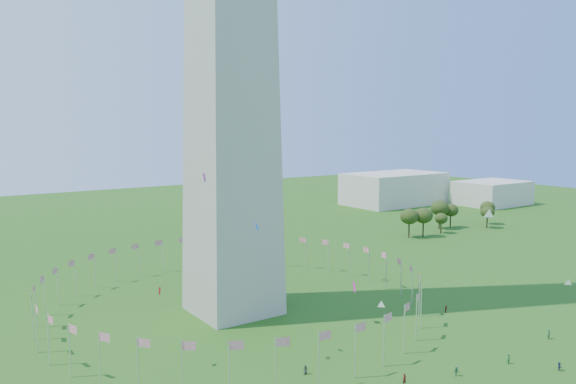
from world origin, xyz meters
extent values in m
cylinder|color=silver|center=(40.00, 50.00, 4.50)|extent=(0.24, 0.24, 9.00)
cylinder|color=silver|center=(39.39, 56.95, 4.50)|extent=(0.24, 0.24, 9.00)
cylinder|color=silver|center=(37.59, 63.68, 4.50)|extent=(0.24, 0.24, 9.00)
cylinder|color=silver|center=(34.64, 70.00, 4.50)|extent=(0.24, 0.24, 9.00)
cylinder|color=silver|center=(30.64, 75.71, 4.50)|extent=(0.24, 0.24, 9.00)
cylinder|color=silver|center=(25.71, 80.64, 4.50)|extent=(0.24, 0.24, 9.00)
cylinder|color=silver|center=(20.00, 84.64, 4.50)|extent=(0.24, 0.24, 9.00)
cylinder|color=silver|center=(13.68, 87.59, 4.50)|extent=(0.24, 0.24, 9.00)
cylinder|color=silver|center=(6.95, 89.39, 4.50)|extent=(0.24, 0.24, 9.00)
cylinder|color=silver|center=(0.00, 90.00, 4.50)|extent=(0.24, 0.24, 9.00)
cylinder|color=silver|center=(-6.95, 89.39, 4.50)|extent=(0.24, 0.24, 9.00)
cylinder|color=silver|center=(-13.68, 87.59, 4.50)|extent=(0.24, 0.24, 9.00)
cylinder|color=silver|center=(-20.00, 84.64, 4.50)|extent=(0.24, 0.24, 9.00)
cylinder|color=silver|center=(-25.71, 80.64, 4.50)|extent=(0.24, 0.24, 9.00)
cylinder|color=silver|center=(-30.64, 75.71, 4.50)|extent=(0.24, 0.24, 9.00)
cylinder|color=silver|center=(-34.64, 70.00, 4.50)|extent=(0.24, 0.24, 9.00)
cylinder|color=silver|center=(-37.59, 63.68, 4.50)|extent=(0.24, 0.24, 9.00)
cylinder|color=silver|center=(-39.39, 56.95, 4.50)|extent=(0.24, 0.24, 9.00)
cylinder|color=silver|center=(-40.00, 50.00, 4.50)|extent=(0.24, 0.24, 9.00)
cylinder|color=silver|center=(-39.39, 43.05, 4.50)|extent=(0.24, 0.24, 9.00)
cylinder|color=silver|center=(-37.59, 36.32, 4.50)|extent=(0.24, 0.24, 9.00)
cylinder|color=silver|center=(-34.64, 30.00, 4.50)|extent=(0.24, 0.24, 9.00)
cylinder|color=silver|center=(-30.64, 24.29, 4.50)|extent=(0.24, 0.24, 9.00)
cylinder|color=silver|center=(-25.71, 19.36, 4.50)|extent=(0.24, 0.24, 9.00)
cylinder|color=silver|center=(-20.00, 15.36, 4.50)|extent=(0.24, 0.24, 9.00)
cylinder|color=silver|center=(-13.68, 12.41, 4.50)|extent=(0.24, 0.24, 9.00)
cylinder|color=silver|center=(-6.95, 10.61, 4.50)|extent=(0.24, 0.24, 9.00)
cylinder|color=silver|center=(0.00, 10.00, 4.50)|extent=(0.24, 0.24, 9.00)
cylinder|color=silver|center=(6.95, 10.61, 4.50)|extent=(0.24, 0.24, 9.00)
cylinder|color=silver|center=(13.68, 12.41, 4.50)|extent=(0.24, 0.24, 9.00)
cylinder|color=silver|center=(20.00, 15.36, 4.50)|extent=(0.24, 0.24, 9.00)
cylinder|color=silver|center=(25.71, 19.36, 4.50)|extent=(0.24, 0.24, 9.00)
cylinder|color=silver|center=(30.64, 24.29, 4.50)|extent=(0.24, 0.24, 9.00)
cylinder|color=silver|center=(34.64, 30.00, 4.50)|extent=(0.24, 0.24, 9.00)
cylinder|color=silver|center=(37.59, 36.32, 4.50)|extent=(0.24, 0.24, 9.00)
cylinder|color=silver|center=(39.39, 43.05, 4.50)|extent=(0.24, 0.24, 9.00)
cube|color=beige|center=(150.00, 150.00, 8.00)|extent=(50.00, 30.00, 16.00)
cube|color=beige|center=(190.00, 120.00, 6.00)|extent=(35.00, 25.00, 12.00)
imported|color=#252525|center=(-5.68, 15.68, 0.77)|extent=(0.86, 0.70, 1.53)
imported|color=#20254C|center=(29.87, -7.18, 0.72)|extent=(1.26, 1.42, 1.44)
imported|color=#193E28|center=(14.05, 1.17, 0.80)|extent=(1.18, 1.09, 1.60)
imported|color=#551413|center=(4.73, 3.66, 0.97)|extent=(0.72, 0.49, 1.95)
imported|color=#1A4124|center=(25.27, -0.85, 0.85)|extent=(0.72, 0.60, 1.69)
imported|color=#5B1714|center=(37.55, 22.69, 0.78)|extent=(0.95, 0.88, 1.57)
imported|color=#1A412B|center=(41.58, 1.55, 0.92)|extent=(0.79, 0.69, 1.83)
imported|color=#1F2C4A|center=(46.04, 38.00, 0.85)|extent=(0.72, 1.15, 1.70)
plane|color=white|center=(39.87, 14.75, 22.41)|extent=(1.73, 1.98, 2.51)
plane|color=#CC2699|center=(-17.54, 27.42, 32.11)|extent=(0.44, 1.76, 1.79)
plane|color=red|center=(-24.26, 31.05, 13.41)|extent=(1.11, 0.82, 1.38)
plane|color=blue|center=(-8.30, 26.34, 23.19)|extent=(1.88, 0.54, 1.81)
plane|color=white|center=(40.57, -2.07, 12.00)|extent=(1.34, 0.96, 1.46)
plane|color=white|center=(22.05, 48.88, 32.82)|extent=(0.39, 1.11, 1.16)
plane|color=white|center=(18.42, 23.10, 5.17)|extent=(1.22, 1.11, 1.56)
plane|color=#CC2699|center=(16.34, 28.89, 7.76)|extent=(2.10, 1.06, 2.21)
ellipsoid|color=#354B19|center=(91.57, 84.53, 5.19)|extent=(6.64, 6.64, 10.38)
ellipsoid|color=#354B19|center=(97.05, 82.75, 5.22)|extent=(6.69, 6.69, 10.45)
ellipsoid|color=#354B19|center=(107.64, 83.47, 3.77)|extent=(4.83, 4.83, 7.55)
ellipsoid|color=#354B19|center=(114.14, 89.81, 5.52)|extent=(7.07, 7.07, 11.05)
ellipsoid|color=#354B19|center=(120.30, 89.41, 4.65)|extent=(5.96, 5.96, 9.31)
ellipsoid|color=#354B19|center=(131.21, 80.35, 4.24)|extent=(5.43, 5.43, 8.48)
ellipsoid|color=#354B19|center=(138.73, 85.72, 4.63)|extent=(5.93, 5.93, 9.26)
camera|label=1|loc=(-57.82, -54.77, 40.57)|focal=35.00mm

